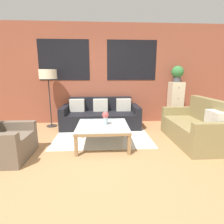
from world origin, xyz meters
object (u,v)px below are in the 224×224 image
object	(u,v)px
couch_dark	(101,116)
potted_plant	(177,73)
settee_vintage	(195,128)
drawer_cabinet	(175,103)
flower_vase	(105,117)
armchair_corner	(2,143)
floor_lamp	(48,76)
coffee_table	(103,128)

from	to	relation	value
couch_dark	potted_plant	distance (m)	2.47
settee_vintage	potted_plant	xyz separation A→B (m)	(0.18, 1.50, 1.14)
drawer_cabinet	flower_vase	size ratio (longest dim) A/B	4.59
couch_dark	armchair_corner	distance (m)	2.44
couch_dark	potted_plant	xyz separation A→B (m)	(2.17, 0.23, 1.17)
potted_plant	flower_vase	xyz separation A→B (m)	(-2.06, -1.53, -0.87)
floor_lamp	potted_plant	size ratio (longest dim) A/B	3.43
couch_dark	potted_plant	bearing A→B (deg)	6.07
couch_dark	coffee_table	world-z (taller)	couch_dark
floor_lamp	flower_vase	bearing A→B (deg)	-43.18
flower_vase	couch_dark	bearing A→B (deg)	94.70
settee_vintage	drawer_cabinet	bearing A→B (deg)	83.23
couch_dark	drawer_cabinet	world-z (taller)	drawer_cabinet
potted_plant	flower_vase	distance (m)	2.71
settee_vintage	potted_plant	bearing A→B (deg)	83.23
armchair_corner	flower_vase	xyz separation A→B (m)	(1.76, 0.51, 0.31)
drawer_cabinet	potted_plant	distance (m)	0.85
potted_plant	settee_vintage	bearing A→B (deg)	-96.77
couch_dark	floor_lamp	distance (m)	1.74
couch_dark	flower_vase	size ratio (longest dim) A/B	7.93
armchair_corner	floor_lamp	bearing A→B (deg)	81.29
potted_plant	flower_vase	size ratio (longest dim) A/B	1.71
potted_plant	coffee_table	bearing A→B (deg)	-143.72
couch_dark	armchair_corner	xyz separation A→B (m)	(-1.65, -1.80, -0.01)
drawer_cabinet	flower_vase	world-z (taller)	drawer_cabinet
settee_vintage	coffee_table	xyz separation A→B (m)	(-1.95, -0.06, 0.06)
flower_vase	floor_lamp	bearing A→B (deg)	136.82
floor_lamp	potted_plant	bearing A→B (deg)	2.40
coffee_table	drawer_cabinet	distance (m)	2.65
coffee_table	drawer_cabinet	xyz separation A→B (m)	(2.13, 1.56, 0.23)
armchair_corner	floor_lamp	size ratio (longest dim) A/B	0.55
drawer_cabinet	coffee_table	bearing A→B (deg)	-143.72
coffee_table	settee_vintage	bearing A→B (deg)	1.80
floor_lamp	settee_vintage	bearing A→B (deg)	-21.94
armchair_corner	coffee_table	bearing A→B (deg)	15.58
armchair_corner	drawer_cabinet	bearing A→B (deg)	28.01
settee_vintage	armchair_corner	size ratio (longest dim) A/B	1.90
floor_lamp	drawer_cabinet	bearing A→B (deg)	2.40
floor_lamp	drawer_cabinet	distance (m)	3.62
coffee_table	armchair_corner	bearing A→B (deg)	-164.42
coffee_table	potted_plant	xyz separation A→B (m)	(2.13, 1.56, 1.08)
coffee_table	floor_lamp	bearing A→B (deg)	134.90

